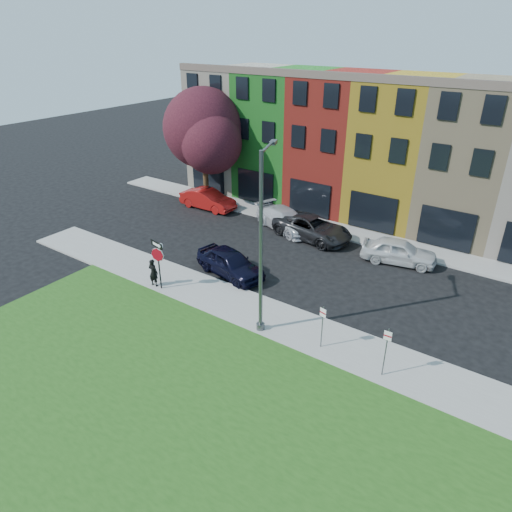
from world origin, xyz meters
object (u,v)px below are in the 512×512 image
Objects in this scene: stop_sign at (158,255)px; man at (153,273)px; street_lamp at (262,246)px; sedan_near at (230,263)px.

stop_sign is 1.75× the size of man.
street_lamp reaches higher than man.
street_lamp reaches higher than stop_sign.
street_lamp is at bearing -115.29° from sedan_near.
sedan_near is 0.57× the size of street_lamp.
street_lamp is (6.63, 0.21, 2.31)m from stop_sign.
stop_sign is at bearing 170.85° from man.
man is at bearing -170.31° from stop_sign.
sedan_near is at bearing 123.36° from street_lamp.
man is 0.33× the size of sedan_near.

